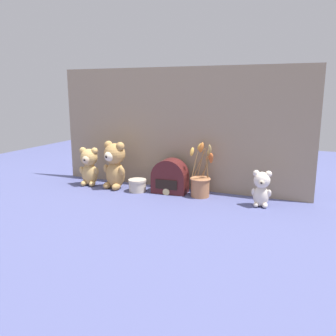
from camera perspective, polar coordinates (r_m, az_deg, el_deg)
ground_plane at (r=2.07m, az=-0.22°, el=-4.30°), size 4.00×4.00×0.00m
backdrop_wall at (r=2.15m, az=1.55°, el=6.23°), size 1.58×0.02×0.73m
teddy_bear_large at (r=2.20m, az=-8.57°, el=0.63°), size 0.16×0.15×0.29m
teddy_bear_medium at (r=2.31m, az=-12.54°, el=0.38°), size 0.14×0.12×0.24m
teddy_bear_small at (r=1.91m, az=14.78°, el=-3.07°), size 0.10×0.10×0.19m
flower_vase at (r=2.03m, az=5.28°, el=-2.20°), size 0.15×0.16×0.31m
vintage_radio at (r=2.10m, az=0.21°, el=-1.74°), size 0.21×0.12×0.20m
decorative_tin_tall at (r=2.14m, az=-4.93°, el=-2.79°), size 0.11×0.11×0.07m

